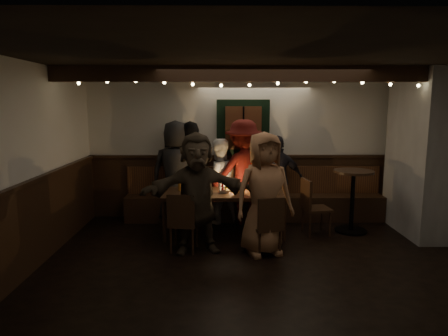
{
  "coord_description": "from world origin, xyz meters",
  "views": [
    {
      "loc": [
        -0.62,
        -4.75,
        2.08
      ],
      "look_at": [
        -0.55,
        1.6,
        1.05
      ],
      "focal_mm": 32.0,
      "sensor_mm": 36.0,
      "label": 1
    }
  ],
  "objects_px": {
    "chair_near_left": "(182,219)",
    "person_f": "(197,193)",
    "dining_table": "(224,196)",
    "chair_near_right": "(268,223)",
    "high_top": "(353,193)",
    "person_d": "(243,172)",
    "person_b": "(190,172)",
    "person_g": "(264,194)",
    "chair_end": "(312,203)",
    "person_a": "(176,172)",
    "person_e": "(278,180)",
    "person_c": "(219,181)"
  },
  "relations": [
    {
      "from": "chair_near_left",
      "to": "person_f",
      "type": "bearing_deg",
      "value": 13.95
    },
    {
      "from": "dining_table",
      "to": "chair_near_right",
      "type": "height_order",
      "value": "dining_table"
    },
    {
      "from": "high_top",
      "to": "person_d",
      "type": "xyz_separation_m",
      "value": [
        -1.75,
        0.49,
        0.26
      ]
    },
    {
      "from": "person_b",
      "to": "person_g",
      "type": "distance_m",
      "value": 1.94
    },
    {
      "from": "high_top",
      "to": "person_g",
      "type": "distance_m",
      "value": 1.83
    },
    {
      "from": "chair_near_right",
      "to": "high_top",
      "type": "distance_m",
      "value": 1.84
    },
    {
      "from": "dining_table",
      "to": "chair_near_left",
      "type": "relative_size",
      "value": 2.29
    },
    {
      "from": "chair_end",
      "to": "person_b",
      "type": "relative_size",
      "value": 0.51
    },
    {
      "from": "chair_near_left",
      "to": "person_a",
      "type": "bearing_deg",
      "value": 99.0
    },
    {
      "from": "person_e",
      "to": "chair_near_left",
      "type": "bearing_deg",
      "value": 36.97
    },
    {
      "from": "chair_near_left",
      "to": "person_g",
      "type": "distance_m",
      "value": 1.19
    },
    {
      "from": "chair_near_right",
      "to": "person_c",
      "type": "xyz_separation_m",
      "value": [
        -0.68,
        1.59,
        0.27
      ]
    },
    {
      "from": "dining_table",
      "to": "chair_end",
      "type": "height_order",
      "value": "chair_end"
    },
    {
      "from": "dining_table",
      "to": "person_e",
      "type": "bearing_deg",
      "value": 35.22
    },
    {
      "from": "person_g",
      "to": "high_top",
      "type": "bearing_deg",
      "value": 14.59
    },
    {
      "from": "dining_table",
      "to": "high_top",
      "type": "height_order",
      "value": "high_top"
    },
    {
      "from": "person_a",
      "to": "person_b",
      "type": "distance_m",
      "value": 0.25
    },
    {
      "from": "person_d",
      "to": "person_e",
      "type": "bearing_deg",
      "value": 163.37
    },
    {
      "from": "chair_near_left",
      "to": "person_d",
      "type": "distance_m",
      "value": 1.73
    },
    {
      "from": "dining_table",
      "to": "person_e",
      "type": "height_order",
      "value": "person_e"
    },
    {
      "from": "chair_end",
      "to": "person_f",
      "type": "relative_size",
      "value": 0.53
    },
    {
      "from": "dining_table",
      "to": "person_c",
      "type": "distance_m",
      "value": 0.69
    },
    {
      "from": "chair_near_right",
      "to": "person_a",
      "type": "bearing_deg",
      "value": 130.55
    },
    {
      "from": "chair_end",
      "to": "person_c",
      "type": "bearing_deg",
      "value": 155.56
    },
    {
      "from": "dining_table",
      "to": "person_e",
      "type": "relative_size",
      "value": 1.27
    },
    {
      "from": "chair_end",
      "to": "person_g",
      "type": "distance_m",
      "value": 1.22
    },
    {
      "from": "chair_near_left",
      "to": "chair_near_right",
      "type": "height_order",
      "value": "chair_near_left"
    },
    {
      "from": "person_b",
      "to": "person_d",
      "type": "xyz_separation_m",
      "value": [
        0.93,
        -0.15,
        0.02
      ]
    },
    {
      "from": "high_top",
      "to": "person_g",
      "type": "bearing_deg",
      "value": -148.67
    },
    {
      "from": "high_top",
      "to": "person_f",
      "type": "bearing_deg",
      "value": -160.78
    },
    {
      "from": "chair_near_right",
      "to": "person_f",
      "type": "relative_size",
      "value": 0.49
    },
    {
      "from": "dining_table",
      "to": "chair_end",
      "type": "distance_m",
      "value": 1.4
    },
    {
      "from": "person_e",
      "to": "person_d",
      "type": "bearing_deg",
      "value": -2.62
    },
    {
      "from": "person_a",
      "to": "person_g",
      "type": "distance_m",
      "value": 2.07
    },
    {
      "from": "chair_near_left",
      "to": "person_g",
      "type": "height_order",
      "value": "person_g"
    },
    {
      "from": "dining_table",
      "to": "high_top",
      "type": "xyz_separation_m",
      "value": [
        2.09,
        0.14,
        0.0
      ]
    },
    {
      "from": "chair_end",
      "to": "person_e",
      "type": "distance_m",
      "value": 0.84
    },
    {
      "from": "person_g",
      "to": "person_f",
      "type": "bearing_deg",
      "value": 158.36
    },
    {
      "from": "chair_end",
      "to": "person_e",
      "type": "relative_size",
      "value": 0.59
    },
    {
      "from": "person_b",
      "to": "person_g",
      "type": "height_order",
      "value": "person_b"
    },
    {
      "from": "person_a",
      "to": "person_b",
      "type": "xyz_separation_m",
      "value": [
        0.24,
        0.02,
        -0.01
      ]
    },
    {
      "from": "person_d",
      "to": "chair_end",
      "type": "bearing_deg",
      "value": 128.92
    },
    {
      "from": "chair_end",
      "to": "person_a",
      "type": "bearing_deg",
      "value": 161.35
    },
    {
      "from": "person_a",
      "to": "person_g",
      "type": "relative_size",
      "value": 1.05
    },
    {
      "from": "person_f",
      "to": "person_d",
      "type": "bearing_deg",
      "value": 52.73
    },
    {
      "from": "person_c",
      "to": "person_e",
      "type": "relative_size",
      "value": 0.97
    },
    {
      "from": "chair_near_left",
      "to": "person_g",
      "type": "relative_size",
      "value": 0.5
    },
    {
      "from": "person_e",
      "to": "person_g",
      "type": "height_order",
      "value": "person_g"
    },
    {
      "from": "high_top",
      "to": "chair_near_right",
      "type": "bearing_deg",
      "value": -144.86
    },
    {
      "from": "person_a",
      "to": "chair_near_left",
      "type": "bearing_deg",
      "value": 101.77
    }
  ]
}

